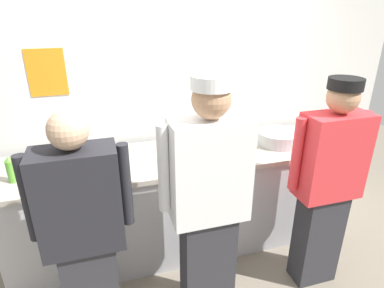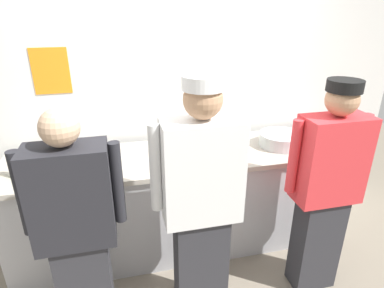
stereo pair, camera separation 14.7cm
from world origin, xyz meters
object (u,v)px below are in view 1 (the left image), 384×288
at_px(chef_far_right, 327,183).
at_px(squeeze_bottle_primary, 11,170).
at_px(deli_cup, 38,164).
at_px(sheet_tray, 186,154).
at_px(ramekin_red_sauce, 69,175).
at_px(plate_stack_front, 75,155).
at_px(chef_center, 209,203).
at_px(mixing_bowl_steel, 279,138).
at_px(ramekin_yellow_sauce, 103,173).
at_px(chef_near_left, 85,234).
at_px(squeeze_bottle_secondary, 242,142).
at_px(ramekin_green_sauce, 112,164).

bearing_deg(chef_far_right, squeeze_bottle_primary, 164.34).
xyz_separation_m(chef_far_right, deli_cup, (-2.05, 0.78, 0.08)).
distance_m(chef_far_right, squeeze_bottle_primary, 2.29).
height_order(sheet_tray, ramekin_red_sauce, ramekin_red_sauce).
bearing_deg(plate_stack_front, chef_center, -48.25).
relative_size(mixing_bowl_steel, deli_cup, 4.35).
bearing_deg(squeeze_bottle_primary, ramekin_yellow_sauce, -10.16).
bearing_deg(ramekin_red_sauce, chef_near_left, -80.30).
distance_m(chef_near_left, deli_cup, 0.90).
distance_m(sheet_tray, squeeze_bottle_primary, 1.32).
relative_size(chef_far_right, squeeze_bottle_secondary, 8.06).
bearing_deg(chef_far_right, squeeze_bottle_secondary, 123.76).
bearing_deg(deli_cup, ramekin_green_sauce, -13.50).
relative_size(chef_far_right, ramekin_red_sauce, 18.95).
distance_m(ramekin_green_sauce, deli_cup, 0.57).
distance_m(chef_center, mixing_bowl_steel, 1.21).
bearing_deg(sheet_tray, chef_far_right, -38.24).
relative_size(sheet_tray, ramekin_red_sauce, 4.63).
height_order(chef_center, plate_stack_front, chef_center).
distance_m(chef_far_right, squeeze_bottle_secondary, 0.75).
height_order(plate_stack_front, mixing_bowl_steel, mixing_bowl_steel).
bearing_deg(chef_far_right, deli_cup, 159.13).
distance_m(plate_stack_front, sheet_tray, 0.92).
distance_m(chef_near_left, ramekin_red_sauce, 0.63).
bearing_deg(plate_stack_front, ramekin_green_sauce, -38.94).
distance_m(chef_center, squeeze_bottle_primary, 1.43).
bearing_deg(plate_stack_front, squeeze_bottle_secondary, -11.06).
xyz_separation_m(chef_center, chef_far_right, (0.94, 0.06, -0.05)).
height_order(mixing_bowl_steel, ramekin_yellow_sauce, mixing_bowl_steel).
bearing_deg(ramekin_green_sauce, sheet_tray, 4.47).
bearing_deg(chef_near_left, squeeze_bottle_secondary, 26.67).
relative_size(mixing_bowl_steel, sheet_tray, 0.96).
bearing_deg(chef_far_right, ramekin_red_sauce, 162.67).
height_order(chef_center, squeeze_bottle_primary, chef_center).
height_order(chef_near_left, ramekin_red_sauce, chef_near_left).
height_order(squeeze_bottle_primary, ramekin_red_sauce, squeeze_bottle_primary).
height_order(chef_far_right, mixing_bowl_steel, chef_far_right).
distance_m(plate_stack_front, squeeze_bottle_secondary, 1.40).
xyz_separation_m(mixing_bowl_steel, squeeze_bottle_primary, (-2.19, -0.08, 0.04)).
xyz_separation_m(chef_near_left, deli_cup, (-0.34, 0.83, 0.11)).
height_order(chef_far_right, squeeze_bottle_primary, chef_far_right).
distance_m(chef_far_right, ramekin_red_sauce, 1.91).
bearing_deg(mixing_bowl_steel, chef_center, -141.43).
xyz_separation_m(squeeze_bottle_primary, ramekin_green_sauce, (0.70, 0.03, -0.07)).
bearing_deg(squeeze_bottle_secondary, ramekin_green_sauce, 177.96).
height_order(chef_center, mixing_bowl_steel, chef_center).
bearing_deg(mixing_bowl_steel, plate_stack_front, 173.99).
bearing_deg(deli_cup, plate_stack_front, 19.92).
xyz_separation_m(plate_stack_front, ramekin_yellow_sauce, (0.21, -0.37, -0.01)).
bearing_deg(deli_cup, squeeze_bottle_secondary, -5.96).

